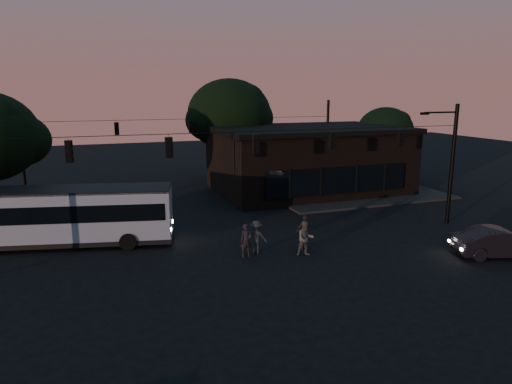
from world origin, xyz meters
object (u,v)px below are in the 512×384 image
object	(u,v)px
building	(308,159)
car	(500,242)
pedestrian_a	(246,240)
bus	(67,214)
pedestrian_c	(305,232)
pedestrian_b	(305,238)
pedestrian_d	(256,237)

from	to	relation	value
building	car	xyz separation A→B (m)	(2.03, -17.74, -1.96)
car	pedestrian_a	world-z (taller)	pedestrian_a
bus	pedestrian_c	bearing A→B (deg)	-10.04
pedestrian_b	pedestrian_d	distance (m)	2.53
bus	pedestrian_a	size ratio (longest dim) A/B	6.77
car	pedestrian_b	bearing A→B (deg)	86.09
bus	car	bearing A→B (deg)	-11.82
pedestrian_b	pedestrian_d	bearing A→B (deg)	161.62
building	car	world-z (taller)	building
building	pedestrian_c	distance (m)	15.00
bus	pedestrian_d	xyz separation A→B (m)	(9.18, -4.70, -0.91)
bus	pedestrian_a	xyz separation A→B (m)	(8.52, -5.04, -0.92)
pedestrian_d	bus	bearing A→B (deg)	2.06
bus	pedestrian_a	world-z (taller)	bus
pedestrian_a	pedestrian_b	world-z (taller)	pedestrian_b
car	pedestrian_a	bearing A→B (deg)	87.04
pedestrian_a	building	bearing A→B (deg)	52.87
bus	building	bearing A→B (deg)	36.95
pedestrian_a	bus	bearing A→B (deg)	149.19
car	pedestrian_c	distance (m)	9.81
car	building	bearing A→B (deg)	23.62
pedestrian_a	pedestrian_d	xyz separation A→B (m)	(0.66, 0.34, 0.01)
building	pedestrian_d	world-z (taller)	building
building	bus	xyz separation A→B (m)	(-18.54, -8.31, -0.94)
pedestrian_c	pedestrian_d	size ratio (longest dim) A/B	1.07
building	pedestrian_b	bearing A→B (deg)	-116.67
bus	pedestrian_d	bearing A→B (deg)	-14.26
building	pedestrian_c	xyz separation A→B (m)	(-6.71, -13.29, -1.78)
car	pedestrian_d	bearing A→B (deg)	84.49
car	pedestrian_c	world-z (taller)	pedestrian_c
pedestrian_a	pedestrian_d	distance (m)	0.75
pedestrian_c	building	bearing A→B (deg)	-115.17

